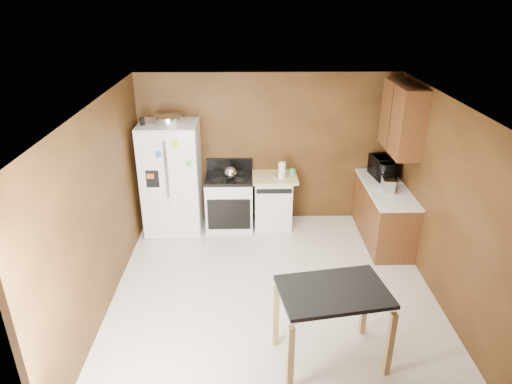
{
  "coord_description": "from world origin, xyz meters",
  "views": [
    {
      "loc": [
        -0.32,
        -4.9,
        3.7
      ],
      "look_at": [
        -0.22,
        0.85,
        1.11
      ],
      "focal_mm": 32.0,
      "sensor_mm": 36.0,
      "label": 1
    }
  ],
  "objects_px": {
    "roasting_pan": "(168,119)",
    "microwave": "(382,168)",
    "toaster": "(388,185)",
    "paper_towel": "(282,170)",
    "island": "(333,302)",
    "pen_cup": "(142,121)",
    "green_canister": "(292,172)",
    "refrigerator": "(172,178)",
    "dishwasher": "(273,200)",
    "kettle": "(231,173)",
    "gas_range": "(230,201)"
  },
  "relations": [
    {
      "from": "refrigerator",
      "to": "pen_cup",
      "type": "bearing_deg",
      "value": -168.15
    },
    {
      "from": "gas_range",
      "to": "island",
      "type": "distance_m",
      "value": 3.28
    },
    {
      "from": "roasting_pan",
      "to": "paper_towel",
      "type": "xyz_separation_m",
      "value": [
        1.75,
        -0.05,
        -0.83
      ]
    },
    {
      "from": "paper_towel",
      "to": "toaster",
      "type": "distance_m",
      "value": 1.65
    },
    {
      "from": "roasting_pan",
      "to": "kettle",
      "type": "xyz_separation_m",
      "value": [
        0.93,
        -0.09,
        -0.85
      ]
    },
    {
      "from": "paper_towel",
      "to": "island",
      "type": "relative_size",
      "value": 0.22
    },
    {
      "from": "roasting_pan",
      "to": "island",
      "type": "distance_m",
      "value": 3.84
    },
    {
      "from": "toaster",
      "to": "island",
      "type": "relative_size",
      "value": 0.23
    },
    {
      "from": "gas_range",
      "to": "island",
      "type": "height_order",
      "value": "gas_range"
    },
    {
      "from": "microwave",
      "to": "kettle",
      "type": "bearing_deg",
      "value": 82.83
    },
    {
      "from": "refrigerator",
      "to": "island",
      "type": "relative_size",
      "value": 1.49
    },
    {
      "from": "kettle",
      "to": "green_canister",
      "type": "bearing_deg",
      "value": 9.96
    },
    {
      "from": "paper_towel",
      "to": "gas_range",
      "type": "height_order",
      "value": "paper_towel"
    },
    {
      "from": "pen_cup",
      "to": "toaster",
      "type": "distance_m",
      "value": 3.8
    },
    {
      "from": "pen_cup",
      "to": "gas_range",
      "type": "relative_size",
      "value": 0.1
    },
    {
      "from": "paper_towel",
      "to": "microwave",
      "type": "bearing_deg",
      "value": -0.08
    },
    {
      "from": "toaster",
      "to": "island",
      "type": "height_order",
      "value": "toaster"
    },
    {
      "from": "microwave",
      "to": "island",
      "type": "height_order",
      "value": "microwave"
    },
    {
      "from": "pen_cup",
      "to": "dishwasher",
      "type": "bearing_deg",
      "value": 4.61
    },
    {
      "from": "microwave",
      "to": "dishwasher",
      "type": "distance_m",
      "value": 1.84
    },
    {
      "from": "island",
      "to": "paper_towel",
      "type": "bearing_deg",
      "value": 96.16
    },
    {
      "from": "dishwasher",
      "to": "island",
      "type": "distance_m",
      "value": 3.12
    },
    {
      "from": "roasting_pan",
      "to": "green_canister",
      "type": "distance_m",
      "value": 2.14
    },
    {
      "from": "gas_range",
      "to": "refrigerator",
      "type": "bearing_deg",
      "value": -176.19
    },
    {
      "from": "microwave",
      "to": "dishwasher",
      "type": "height_order",
      "value": "microwave"
    },
    {
      "from": "refrigerator",
      "to": "microwave",
      "type": "bearing_deg",
      "value": 0.0
    },
    {
      "from": "pen_cup",
      "to": "refrigerator",
      "type": "bearing_deg",
      "value": 11.85
    },
    {
      "from": "kettle",
      "to": "gas_range",
      "type": "relative_size",
      "value": 0.18
    },
    {
      "from": "kettle",
      "to": "refrigerator",
      "type": "bearing_deg",
      "value": 177.9
    },
    {
      "from": "kettle",
      "to": "dishwasher",
      "type": "distance_m",
      "value": 0.89
    },
    {
      "from": "roasting_pan",
      "to": "microwave",
      "type": "xyz_separation_m",
      "value": [
        3.36,
        -0.05,
        -0.8
      ]
    },
    {
      "from": "toaster",
      "to": "refrigerator",
      "type": "bearing_deg",
      "value": 177.37
    },
    {
      "from": "toaster",
      "to": "microwave",
      "type": "xyz_separation_m",
      "value": [
        0.06,
        0.54,
        0.05
      ]
    },
    {
      "from": "roasting_pan",
      "to": "dishwasher",
      "type": "bearing_deg",
      "value": 1.15
    },
    {
      "from": "dishwasher",
      "to": "green_canister",
      "type": "bearing_deg",
      "value": 10.18
    },
    {
      "from": "kettle",
      "to": "pen_cup",
      "type": "bearing_deg",
      "value": -178.2
    },
    {
      "from": "green_canister",
      "to": "refrigerator",
      "type": "height_order",
      "value": "refrigerator"
    },
    {
      "from": "dishwasher",
      "to": "island",
      "type": "height_order",
      "value": "island"
    },
    {
      "from": "roasting_pan",
      "to": "gas_range",
      "type": "height_order",
      "value": "roasting_pan"
    },
    {
      "from": "green_canister",
      "to": "refrigerator",
      "type": "distance_m",
      "value": 1.95
    },
    {
      "from": "roasting_pan",
      "to": "microwave",
      "type": "distance_m",
      "value": 3.46
    },
    {
      "from": "green_canister",
      "to": "paper_towel",
      "type": "bearing_deg",
      "value": -143.05
    },
    {
      "from": "kettle",
      "to": "paper_towel",
      "type": "relative_size",
      "value": 0.75
    },
    {
      "from": "pen_cup",
      "to": "gas_range",
      "type": "height_order",
      "value": "pen_cup"
    },
    {
      "from": "microwave",
      "to": "dishwasher",
      "type": "bearing_deg",
      "value": 79.23
    },
    {
      "from": "paper_towel",
      "to": "gas_range",
      "type": "bearing_deg",
      "value": 176.1
    },
    {
      "from": "roasting_pan",
      "to": "gas_range",
      "type": "xyz_separation_m",
      "value": [
        0.9,
        0.01,
        -1.39
      ]
    },
    {
      "from": "gas_range",
      "to": "roasting_pan",
      "type": "bearing_deg",
      "value": -179.49
    },
    {
      "from": "roasting_pan",
      "to": "pen_cup",
      "type": "height_order",
      "value": "pen_cup"
    },
    {
      "from": "kettle",
      "to": "microwave",
      "type": "relative_size",
      "value": 0.37
    }
  ]
}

